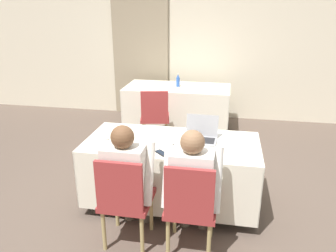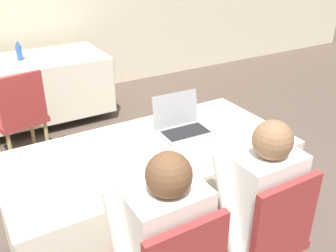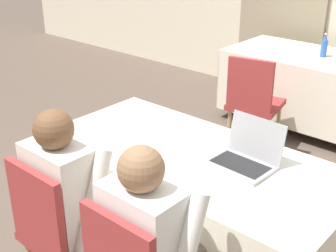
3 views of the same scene
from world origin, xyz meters
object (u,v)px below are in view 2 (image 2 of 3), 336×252
person_checkered_shirt (160,238)px  cell_phone (170,173)px  chair_far_spare (20,114)px  person_white_shirt (253,199)px  chair_near_right (263,233)px  water_bottle (19,51)px  laptop (183,126)px

person_checkered_shirt → cell_phone: bearing=-127.3°
chair_far_spare → person_white_shirt: 2.35m
cell_phone → chair_near_right: 0.60m
chair_near_right → person_white_shirt: 0.19m
cell_phone → chair_near_right: (0.34, -0.43, -0.26)m
chair_far_spare → person_checkered_shirt: bearing=84.6°
chair_near_right → person_checkered_shirt: size_ratio=0.78×
person_white_shirt → cell_phone: bearing=-44.0°
chair_far_spare → person_white_shirt: bearing=99.0°
chair_near_right → water_bottle: bearing=-79.2°
chair_far_spare → cell_phone: bearing=93.0°
laptop → chair_near_right: (-0.00, -0.83, -0.30)m
chair_far_spare → water_bottle: bearing=-115.8°
water_bottle → chair_far_spare: water_bottle is taller
laptop → cell_phone: laptop is taller
chair_near_right → person_checkered_shirt: bearing=-10.1°
water_bottle → person_white_shirt: (0.61, -3.07, -0.19)m
chair_near_right → person_checkered_shirt: person_checkered_shirt is taller
person_white_shirt → laptop: bearing=-90.2°
laptop → water_bottle: laptop is taller
water_bottle → person_checkered_shirt: size_ratio=0.20×
cell_phone → chair_far_spare: bearing=57.5°
water_bottle → person_checkered_shirt: person_checkered_shirt is taller
chair_far_spare → person_white_shirt: (0.83, -2.19, 0.16)m
cell_phone → water_bottle: water_bottle is taller
chair_near_right → laptop: bearing=-90.2°
cell_phone → person_white_shirt: (0.34, -0.32, -0.10)m
water_bottle → person_checkered_shirt: bearing=-89.6°
cell_phone → person_checkered_shirt: person_checkered_shirt is taller
water_bottle → person_checkered_shirt: (0.02, -3.07, -0.19)m
chair_far_spare → laptop: bearing=107.8°
cell_phone → laptop: bearing=2.6°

